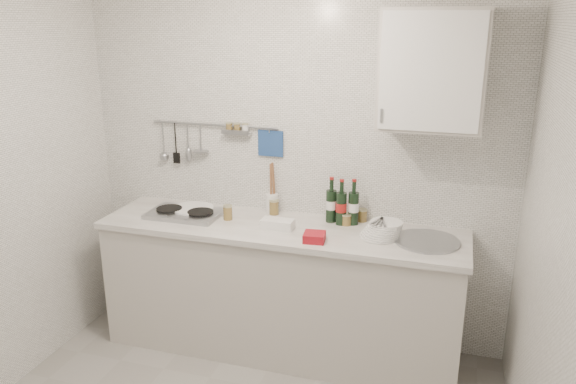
% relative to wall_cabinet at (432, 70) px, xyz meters
% --- Properties ---
extents(back_wall, '(3.00, 0.02, 2.50)m').
position_rel_wall_cabinet_xyz_m(back_wall, '(-0.90, 0.18, -0.70)').
color(back_wall, silver).
rests_on(back_wall, floor).
extents(wall_right, '(0.02, 2.80, 2.50)m').
position_rel_wall_cabinet_xyz_m(wall_right, '(0.60, -1.22, -0.70)').
color(wall_right, silver).
rests_on(wall_right, floor).
extents(counter, '(2.44, 0.64, 0.96)m').
position_rel_wall_cabinet_xyz_m(counter, '(-0.89, -0.12, -1.52)').
color(counter, '#B6B0A8').
rests_on(counter, floor).
extents(wall_rail, '(0.98, 0.09, 0.34)m').
position_rel_wall_cabinet_xyz_m(wall_rail, '(-1.50, 0.15, -0.52)').
color(wall_rail, '#93969B').
rests_on(wall_rail, back_wall).
extents(wall_cabinet, '(0.60, 0.38, 0.70)m').
position_rel_wall_cabinet_xyz_m(wall_cabinet, '(0.00, 0.00, 0.00)').
color(wall_cabinet, '#B6B0A8').
rests_on(wall_cabinet, back_wall).
extents(plate_stack_hob, '(0.31, 0.31, 0.04)m').
position_rel_wall_cabinet_xyz_m(plate_stack_hob, '(-1.58, -0.05, -1.01)').
color(plate_stack_hob, '#557BC1').
rests_on(plate_stack_hob, counter).
extents(plate_stack_sink, '(0.27, 0.25, 0.11)m').
position_rel_wall_cabinet_xyz_m(plate_stack_sink, '(-0.23, -0.11, -0.98)').
color(plate_stack_sink, white).
rests_on(plate_stack_sink, counter).
extents(wine_bottles, '(0.23, 0.10, 0.31)m').
position_rel_wall_cabinet_xyz_m(wine_bottles, '(-0.52, 0.05, -0.87)').
color(wine_bottles, black).
rests_on(wine_bottles, counter).
extents(butter_dish, '(0.21, 0.11, 0.06)m').
position_rel_wall_cabinet_xyz_m(butter_dish, '(-0.90, -0.17, -1.00)').
color(butter_dish, white).
rests_on(butter_dish, counter).
extents(strawberry_punnet, '(0.14, 0.14, 0.05)m').
position_rel_wall_cabinet_xyz_m(strawberry_punnet, '(-0.62, -0.31, -1.00)').
color(strawberry_punnet, '#AC131A').
rests_on(strawberry_punnet, counter).
extents(utensil_crock, '(0.09, 0.09, 0.37)m').
position_rel_wall_cabinet_xyz_m(utensil_crock, '(-1.04, 0.13, -0.94)').
color(utensil_crock, white).
rests_on(utensil_crock, counter).
extents(jar_a, '(0.07, 0.07, 0.11)m').
position_rel_wall_cabinet_xyz_m(jar_a, '(-1.01, 0.09, -0.98)').
color(jar_a, olive).
rests_on(jar_a, counter).
extents(jar_b, '(0.07, 0.07, 0.09)m').
position_rel_wall_cabinet_xyz_m(jar_b, '(-0.40, 0.13, -0.99)').
color(jar_b, olive).
rests_on(jar_b, counter).
extents(jar_c, '(0.07, 0.07, 0.08)m').
position_rel_wall_cabinet_xyz_m(jar_c, '(-0.49, 0.03, -0.99)').
color(jar_c, olive).
rests_on(jar_c, counter).
extents(jar_d, '(0.06, 0.06, 0.10)m').
position_rel_wall_cabinet_xyz_m(jar_d, '(-1.28, -0.10, -0.98)').
color(jar_d, olive).
rests_on(jar_d, counter).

